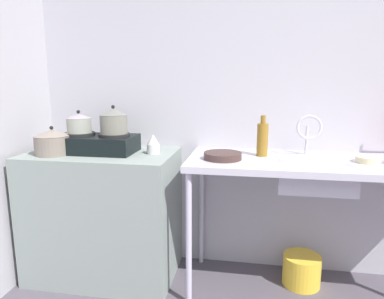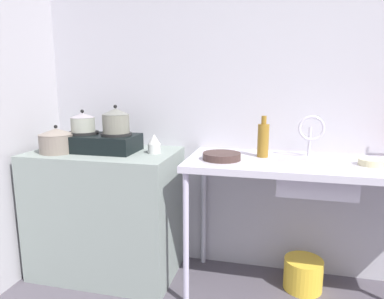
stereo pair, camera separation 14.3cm
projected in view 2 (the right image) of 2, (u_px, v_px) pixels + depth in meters
The scene contains 14 objects.
wall_back at pixel (372, 85), 2.23m from camera, with size 5.37×0.10×2.69m, color #B6B5BE.
counter_concrete at pixel (107, 212), 2.47m from camera, with size 1.00×0.60×0.89m, color gray.
counter_sink at pixel (331, 173), 2.05m from camera, with size 1.74×0.60×0.89m.
stove at pixel (100, 142), 2.38m from camera, with size 0.52×0.30×0.13m.
pot_on_left_burner at pixel (83, 122), 2.38m from camera, with size 0.17×0.17×0.15m.
pot_on_right_burner at pixel (116, 120), 2.32m from camera, with size 0.18×0.18×0.19m.
pot_beside_stove at pixel (57, 140), 2.32m from camera, with size 0.23×0.23×0.19m.
percolator at pixel (154, 144), 2.30m from camera, with size 0.09×0.09×0.13m.
sink_basin at pixel (314, 176), 2.05m from camera, with size 0.43×0.38×0.16m, color silver.
faucet at pixel (311, 130), 2.15m from camera, with size 0.16×0.09×0.27m.
frying_pan at pixel (222, 156), 2.12m from camera, with size 0.23×0.23×0.04m, color #3F2C28.
small_bowl_on_drainboard at pixel (371, 162), 1.98m from camera, with size 0.14×0.14×0.04m, color beige.
bottle_by_sink at pixel (263, 140), 2.18m from camera, with size 0.07×0.07×0.26m.
bucket_on_floor at pixel (303, 274), 2.29m from camera, with size 0.25×0.25×0.21m, color yellow.
Camera 2 is at (-0.60, -0.58, 1.36)m, focal length 32.21 mm.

